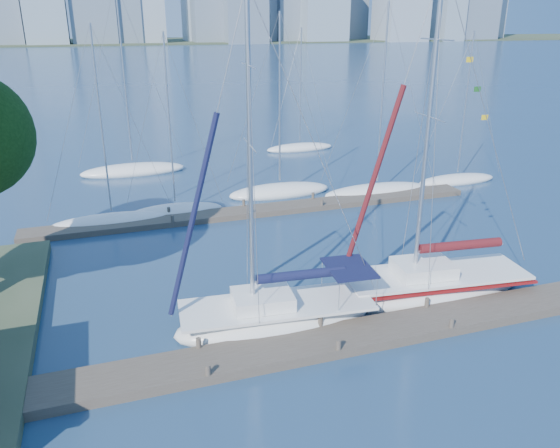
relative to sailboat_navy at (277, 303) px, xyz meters
name	(u,v)px	position (x,y,z in m)	size (l,w,h in m)	color
ground	(329,346)	(1.47, -2.13, -1.07)	(700.00, 700.00, 0.00)	navy
near_dock	(329,341)	(1.47, -2.13, -0.87)	(26.00, 2.00, 0.40)	#493F36
far_dock	(262,210)	(3.47, 13.87, -0.89)	(30.00, 1.80, 0.36)	#493F36
far_shore	(103,42)	(1.47, 317.87, -1.07)	(800.00, 100.00, 1.50)	#38472D
sailboat_navy	(277,303)	(0.00, 0.00, 0.00)	(8.89, 3.60, 13.91)	white
sailboat_maroon	(435,272)	(7.85, 0.34, 0.04)	(9.49, 3.98, 14.93)	white
bg_boat_0	(113,221)	(-6.06, 14.80, -0.83)	(7.73, 3.03, 12.25)	white
bg_boat_1	(176,211)	(-2.00, 15.42, -0.82)	(6.53, 3.51, 11.77)	white
bg_boat_2	(280,191)	(5.89, 17.32, -0.79)	(8.02, 4.70, 13.02)	white
bg_boat_4	(376,190)	(12.75, 15.26, -0.81)	(8.44, 5.39, 13.61)	white
bg_boat_5	(457,180)	(20.21, 15.95, -0.84)	(7.01, 3.42, 11.65)	white
bg_boat_6	(133,170)	(-3.88, 26.79, -0.77)	(8.78, 3.53, 15.25)	white
bg_boat_7	(300,148)	(12.42, 30.64, -0.83)	(7.09, 3.82, 11.73)	white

